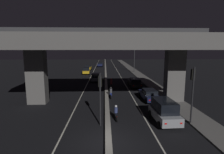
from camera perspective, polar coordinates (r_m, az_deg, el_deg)
ground_plane at (r=13.30m, az=-1.17°, el=-20.51°), size 200.00×200.00×0.00m
lane_line_left_inner at (r=47.14m, az=-6.45°, el=1.07°), size 0.12×126.00×0.00m
lane_line_right_inner at (r=47.17m, az=2.27°, el=1.13°), size 0.12×126.00×0.00m
median_divider at (r=47.00m, az=-2.09°, el=1.29°), size 0.46×126.00×0.32m
sidewalk_right at (r=41.03m, az=9.92°, el=-0.13°), size 2.52×126.00×0.12m
elevated_overpass at (r=21.13m, az=-1.80°, el=10.14°), size 24.47×9.51×9.03m
traffic_light_left_of_median at (r=14.86m, az=-3.89°, el=-4.36°), size 0.30×0.49×4.56m
traffic_light_right_of_median at (r=16.59m, az=24.82°, el=-2.53°), size 0.30×0.49×5.09m
street_lamp at (r=49.70m, az=6.82°, el=6.68°), size 2.81×0.32×7.44m
car_silver_lead at (r=16.73m, az=16.69°, el=-10.53°), size 2.08×4.03×2.03m
car_dark_blue_second at (r=23.31m, az=12.01°, el=-5.59°), size 2.05×4.65×1.42m
car_black_third at (r=30.89m, az=7.46°, el=-1.75°), size 2.05×4.61×1.51m
car_grey_lead_oncoming at (r=36.12m, az=-5.22°, el=-0.03°), size 2.15×4.36×1.62m
car_taxi_yellow_second_oncoming at (r=46.96m, az=-8.36°, el=2.13°), size 2.01×4.73×1.77m
car_taxi_yellow_third_oncoming at (r=55.19m, az=-7.84°, el=3.03°), size 2.15×4.15×1.54m
car_dark_blue_fourth_oncoming at (r=65.89m, az=-3.92°, el=4.11°), size 2.05×4.37×1.59m
motorcycle_black_filtering_near at (r=16.79m, az=1.30°, el=-11.74°), size 0.34×1.80×1.39m
motorcycle_blue_filtering_mid at (r=23.83m, az=-0.38°, el=-5.29°), size 0.32×1.82×1.50m
motorcycle_red_filtering_far at (r=30.77m, az=-0.22°, el=-1.98°), size 0.33×1.74×1.50m
pedestrian_on_sidewalk at (r=26.04m, az=18.40°, el=-3.83°), size 0.34×0.34×1.64m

